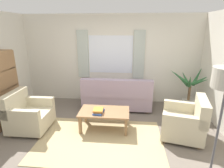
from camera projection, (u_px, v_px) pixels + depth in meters
ground_plane at (100, 140)px, 3.72m from camera, size 6.24×6.24×0.00m
wall_back at (111, 59)px, 5.49m from camera, size 5.32×0.12×2.60m
window_with_curtains at (111, 55)px, 5.36m from camera, size 1.98×0.07×1.40m
area_rug at (100, 140)px, 3.72m from camera, size 2.52×1.70×0.01m
couch at (117, 96)px, 5.11m from camera, size 1.90×0.82×0.92m
armchair_left at (28, 115)px, 4.04m from camera, size 0.82×0.84×0.88m
armchair_right at (186, 122)px, 3.75m from camera, size 0.98×1.00×0.88m
coffee_table at (104, 113)px, 4.05m from camera, size 1.10×0.64×0.44m
book_stack_on_table at (98, 111)px, 3.95m from camera, size 0.23×0.35×0.09m
potted_plant at (189, 91)px, 4.97m from camera, size 1.09×1.01×1.20m
bookshelf at (2, 88)px, 4.17m from camera, size 0.30×0.94×1.72m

